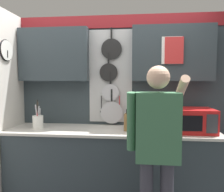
{
  "coord_description": "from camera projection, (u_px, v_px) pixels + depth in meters",
  "views": [
    {
      "loc": [
        0.28,
        -2.59,
        1.52
      ],
      "look_at": [
        -0.01,
        0.19,
        1.31
      ],
      "focal_mm": 35.0,
      "sensor_mm": 36.0,
      "label": 1
    }
  ],
  "objects": [
    {
      "name": "utensil_crock",
      "position": [
        38.0,
        121.0,
        2.72
      ],
      "size": [
        0.13,
        0.13,
        0.36
      ],
      "color": "white",
      "rests_on": "base_cabinet_counter"
    },
    {
      "name": "microwave",
      "position": [
        189.0,
        120.0,
        2.52
      ],
      "size": [
        0.53,
        0.4,
        0.27
      ],
      "color": "red",
      "rests_on": "base_cabinet_counter"
    },
    {
      "name": "person",
      "position": [
        157.0,
        141.0,
        1.93
      ],
      "size": [
        0.54,
        0.59,
        1.64
      ],
      "color": "#383842",
      "rests_on": "ground_plane"
    },
    {
      "name": "back_wall_unit",
      "position": [
        114.0,
        83.0,
        2.87
      ],
      "size": [
        3.09,
        0.23,
        2.36
      ],
      "color": "#2D383D",
      "rests_on": "ground_plane"
    },
    {
      "name": "knife_block",
      "position": [
        130.0,
        122.0,
        2.6
      ],
      "size": [
        0.13,
        0.16,
        0.28
      ],
      "color": "brown",
      "rests_on": "base_cabinet_counter"
    },
    {
      "name": "base_cabinet_counter",
      "position": [
        111.0,
        167.0,
        2.67
      ],
      "size": [
        2.52,
        0.62,
        0.92
      ],
      "color": "#2D383D",
      "rests_on": "ground_plane"
    }
  ]
}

